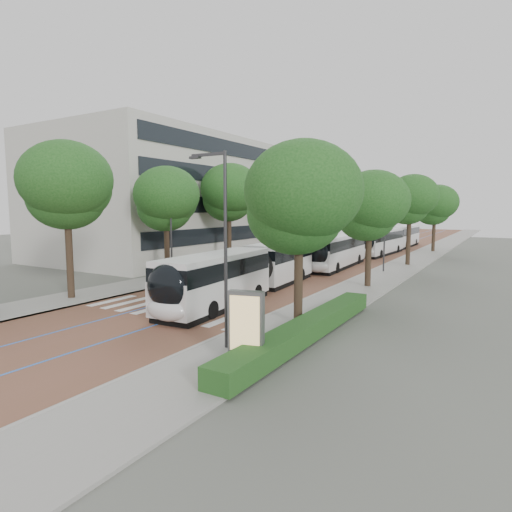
{
  "coord_description": "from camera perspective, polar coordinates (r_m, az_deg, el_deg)",
  "views": [
    {
      "loc": [
        16.72,
        -17.12,
        5.87
      ],
      "look_at": [
        0.84,
        9.3,
        2.4
      ],
      "focal_mm": 30.0,
      "sensor_mm": 36.0,
      "label": 1
    }
  ],
  "objects": [
    {
      "name": "road",
      "position": [
        59.8,
        14.62,
        0.59
      ],
      "size": [
        11.0,
        140.0,
        0.02
      ],
      "primitive_type": "cube",
      "color": "brown",
      "rests_on": "ground"
    },
    {
      "name": "ad_panel",
      "position": [
        15.87,
        -1.33,
        -9.32
      ],
      "size": [
        1.37,
        0.69,
        2.75
      ],
      "rotation": [
        0.0,
        0.0,
        0.27
      ],
      "color": "#59595B",
      "rests_on": "sidewalk_right"
    },
    {
      "name": "lane_line_right",
      "position": [
        59.37,
        16.1,
        0.52
      ],
      "size": [
        0.12,
        126.0,
        0.01
      ],
      "primitive_type": "cube",
      "color": "blue",
      "rests_on": "road"
    },
    {
      "name": "hedge",
      "position": [
        19.48,
        6.83,
        -9.56
      ],
      "size": [
        1.2,
        14.0,
        0.8
      ],
      "primitive_type": "cube",
      "color": "#204819",
      "rests_on": "sidewalk_right"
    },
    {
      "name": "kerb_right",
      "position": [
        58.48,
        19.89,
        0.33
      ],
      "size": [
        0.2,
        140.0,
        0.14
      ],
      "primitive_type": "cube",
      "color": "gray",
      "rests_on": "ground"
    },
    {
      "name": "zebra_crossing",
      "position": [
        25.2,
        -11.13,
        -7.11
      ],
      "size": [
        10.55,
        3.6,
        0.01
      ],
      "color": "silver",
      "rests_on": "ground"
    },
    {
      "name": "lane_line_left",
      "position": [
        60.27,
        13.16,
        0.68
      ],
      "size": [
        0.12,
        126.0,
        0.01
      ],
      "primitive_type": "cube",
      "color": "blue",
      "rests_on": "road"
    },
    {
      "name": "kerb_left",
      "position": [
        61.6,
        9.62,
        0.92
      ],
      "size": [
        0.2,
        140.0,
        0.14
      ],
      "primitive_type": "cube",
      "color": "gray",
      "rests_on": "ground"
    },
    {
      "name": "office_building",
      "position": [
        57.85,
        -7.8,
        7.48
      ],
      "size": [
        18.11,
        40.0,
        14.0
      ],
      "color": "#B6B4A9",
      "rests_on": "ground"
    },
    {
      "name": "trees_left",
      "position": [
        50.1,
        2.11,
        7.69
      ],
      "size": [
        6.09,
        60.83,
        9.93
      ],
      "color": "black",
      "rests_on": "ground"
    },
    {
      "name": "bus_queued_2",
      "position": [
        68.04,
        18.95,
        2.49
      ],
      "size": [
        2.56,
        12.4,
        3.2
      ],
      "rotation": [
        0.0,
        0.0,
        0.0
      ],
      "color": "silver",
      "rests_on": "ground"
    },
    {
      "name": "sidewalk_left",
      "position": [
        62.31,
        7.99,
        1.01
      ],
      "size": [
        4.0,
        140.0,
        0.12
      ],
      "primitive_type": "cube",
      "color": "gray",
      "rests_on": "ground"
    },
    {
      "name": "lead_bus",
      "position": [
        28.49,
        -1.27,
        -2.14
      ],
      "size": [
        3.88,
        18.53,
        3.2
      ],
      "rotation": [
        0.0,
        0.0,
        0.08
      ],
      "color": "black",
      "rests_on": "ground"
    },
    {
      "name": "sidewalk_right",
      "position": [
        58.15,
        21.72,
        0.23
      ],
      "size": [
        4.0,
        140.0,
        0.12
      ],
      "primitive_type": "cube",
      "color": "gray",
      "rests_on": "ground"
    },
    {
      "name": "lamp_post_left",
      "position": [
        33.98,
        -11.25,
        3.35
      ],
      "size": [
        0.14,
        0.14,
        8.0
      ],
      "primitive_type": "cylinder",
      "color": "#323134",
      "rests_on": "sidewalk_left"
    },
    {
      "name": "bus_queued_1",
      "position": [
        55.66,
        16.12,
        1.79
      ],
      "size": [
        2.98,
        12.48,
        3.2
      ],
      "rotation": [
        0.0,
        0.0,
        -0.04
      ],
      "color": "silver",
      "rests_on": "ground"
    },
    {
      "name": "trees_right",
      "position": [
        39.12,
        17.79,
        6.42
      ],
      "size": [
        5.73,
        47.56,
        8.63
      ],
      "color": "black",
      "rests_on": "ground"
    },
    {
      "name": "streetlight_far",
      "position": [
        40.41,
        16.58,
        4.67
      ],
      "size": [
        1.82,
        0.2,
        8.0
      ],
      "color": "#323134",
      "rests_on": "sidewalk_right"
    },
    {
      "name": "streetlight_near",
      "position": [
        17.39,
        -4.58,
        2.94
      ],
      "size": [
        1.82,
        0.2,
        8.0
      ],
      "color": "#323134",
      "rests_on": "sidewalk_right"
    },
    {
      "name": "ground",
      "position": [
        24.64,
        -13.05,
        -7.53
      ],
      "size": [
        160.0,
        160.0,
        0.0
      ],
      "primitive_type": "plane",
      "color": "#51544C",
      "rests_on": "ground"
    },
    {
      "name": "bus_queued_0",
      "position": [
        42.54,
        10.56,
        0.58
      ],
      "size": [
        3.08,
        12.5,
        3.2
      ],
      "rotation": [
        0.0,
        0.0,
        0.05
      ],
      "color": "silver",
      "rests_on": "ground"
    }
  ]
}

